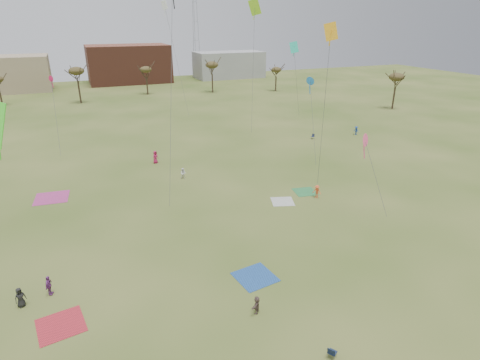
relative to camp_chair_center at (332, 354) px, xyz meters
name	(u,v)px	position (x,y,z in m)	size (l,w,h in m)	color
ground	(302,304)	(0.91, 5.11, -0.26)	(260.00, 260.00, 0.00)	#344E18
spectator_fore_c	(257,305)	(-2.62, 5.57, 0.43)	(1.28, 0.41, 1.38)	brown
flyer_mid_a	(20,297)	(-18.37, 12.89, 0.53)	(0.78, 0.51, 1.59)	black
flyer_mid_b	(317,191)	(12.39, 20.92, 0.54)	(1.03, 0.59, 1.59)	#E5582B
spectator_mid_d	(49,286)	(-16.46, 13.57, 0.56)	(0.96, 0.40, 1.64)	#7B3682
spectator_mid_e	(183,173)	(-0.63, 32.99, 0.48)	(0.72, 0.56, 1.48)	white
flyer_far_b	(155,157)	(-2.80, 40.54, 0.68)	(0.92, 0.60, 1.88)	#A41C49
flyer_far_c	(356,131)	(34.37, 41.80, 0.54)	(1.03, 0.59, 1.59)	navy
blanket_red	(61,325)	(-15.73, 9.63, -0.26)	(3.03, 3.03, 0.03)	#B4242F
blanket_blue	(255,277)	(-0.93, 9.48, -0.26)	(3.06, 3.06, 0.03)	#224E94
blanket_cream	(283,202)	(8.13, 21.49, -0.26)	(2.52, 2.52, 0.03)	beige
blanket_plum	(52,198)	(-16.77, 33.05, -0.26)	(3.77, 3.77, 0.03)	#AF367A
blanket_olive	(305,192)	(12.04, 22.91, -0.26)	(2.62, 2.62, 0.03)	#2E7F42
camp_chair_center	(332,354)	(0.00, 0.00, 0.00)	(0.73, 0.72, 0.87)	#15203B
camp_chair_right	(313,137)	(25.56, 42.58, 0.00)	(0.69, 0.67, 0.87)	#141B37
kites_aloft	(193,20)	(4.14, 41.72, 19.42)	(68.80, 70.15, 22.82)	red
tree_line	(119,77)	(-1.94, 84.24, 6.83)	(117.44, 49.32, 8.91)	#3A2B1E
building_brick	(129,64)	(5.91, 125.11, 5.74)	(26.00, 16.00, 12.00)	brown
building_grey	(229,65)	(40.91, 123.11, 4.24)	(24.00, 12.00, 9.00)	gray
radio_tower	(195,21)	(30.91, 130.11, 18.95)	(1.51, 1.72, 41.00)	#9EA3A8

